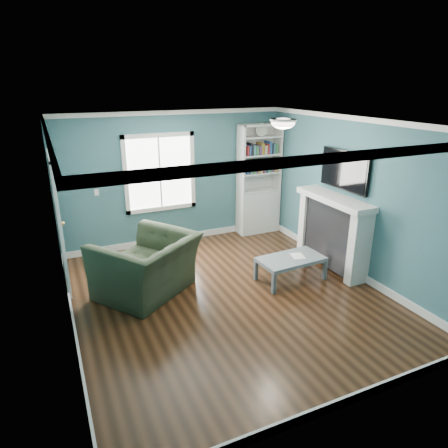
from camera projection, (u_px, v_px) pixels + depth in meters
name	position (u px, v px, depth m)	size (l,w,h in m)	color
floor	(228.00, 296.00, 6.12)	(5.00, 5.00, 0.00)	black
room_walls	(229.00, 197.00, 5.59)	(5.00, 5.00, 5.00)	#345E65
trim	(229.00, 220.00, 5.71)	(4.50, 5.00, 2.60)	white
window	(160.00, 173.00, 7.65)	(1.40, 0.06, 1.50)	white
bookshelf	(258.00, 190.00, 8.47)	(0.90, 0.35, 2.31)	silver
fireplace	(333.00, 233.00, 6.89)	(0.44, 1.58, 1.30)	black
tv	(345.00, 170.00, 6.57)	(0.06, 1.10, 0.65)	black
door	(59.00, 222.00, 6.10)	(0.12, 0.98, 2.17)	silver
ceiling_fixture	(283.00, 123.00, 5.70)	(0.38, 0.38, 0.15)	white
light_switch	(97.00, 192.00, 7.26)	(0.08, 0.01, 0.12)	white
recliner	(146.00, 257.00, 6.03)	(1.39, 0.90, 1.21)	black
coffee_table	(291.00, 260.00, 6.53)	(1.10, 0.64, 0.39)	#4C555B
paper_sheet	(298.00, 256.00, 6.58)	(0.20, 0.25, 0.00)	white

